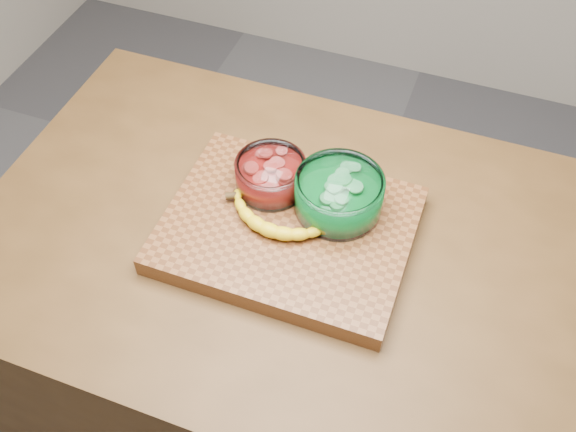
% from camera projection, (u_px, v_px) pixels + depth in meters
% --- Properties ---
extents(ground, '(3.50, 3.50, 0.00)m').
position_uv_depth(ground, '(288.00, 420.00, 1.90)').
color(ground, '#57575B').
rests_on(ground, ground).
extents(counter, '(1.20, 0.80, 0.90)m').
position_uv_depth(counter, '(288.00, 349.00, 1.56)').
color(counter, '#503418').
rests_on(counter, ground).
extents(cutting_board, '(0.45, 0.35, 0.04)m').
position_uv_depth(cutting_board, '(288.00, 230.00, 1.19)').
color(cutting_board, brown).
rests_on(cutting_board, counter).
extents(bowl_red, '(0.13, 0.13, 0.06)m').
position_uv_depth(bowl_red, '(271.00, 175.00, 1.21)').
color(bowl_red, white).
rests_on(bowl_red, cutting_board).
extents(bowl_green, '(0.16, 0.16, 0.08)m').
position_uv_depth(bowl_green, '(339.00, 195.00, 1.17)').
color(bowl_green, white).
rests_on(bowl_green, cutting_board).
extents(banana, '(0.23, 0.11, 0.03)m').
position_uv_depth(banana, '(277.00, 219.00, 1.16)').
color(banana, gold).
rests_on(banana, cutting_board).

